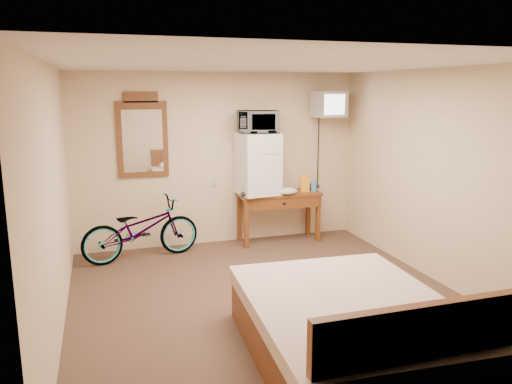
# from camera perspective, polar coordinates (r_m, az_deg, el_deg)

# --- Properties ---
(room) EXTENTS (4.60, 4.64, 2.50)m
(room) POSITION_cam_1_polar(r_m,az_deg,el_deg) (5.16, 1.70, 0.44)
(room) COLOR #432B21
(room) RESTS_ON ground
(desk) EXTENTS (1.24, 0.51, 0.75)m
(desk) POSITION_cam_1_polar(r_m,az_deg,el_deg) (7.42, 2.72, -1.12)
(desk) COLOR brown
(desk) RESTS_ON floor
(mini_fridge) EXTENTS (0.60, 0.58, 0.89)m
(mini_fridge) POSITION_cam_1_polar(r_m,az_deg,el_deg) (7.24, 0.22, 3.24)
(mini_fridge) COLOR white
(mini_fridge) RESTS_ON desk
(microwave) EXTENTS (0.64, 0.50, 0.32)m
(microwave) POSITION_cam_1_polar(r_m,az_deg,el_deg) (7.18, 0.22, 8.03)
(microwave) COLOR white
(microwave) RESTS_ON mini_fridge
(snack_bag) EXTENTS (0.14, 0.10, 0.25)m
(snack_bag) POSITION_cam_1_polar(r_m,az_deg,el_deg) (7.49, 5.62, 0.98)
(snack_bag) COLOR orange
(snack_bag) RESTS_ON desk
(blue_cup) EXTENTS (0.09, 0.09, 0.15)m
(blue_cup) POSITION_cam_1_polar(r_m,az_deg,el_deg) (7.57, 6.59, 0.68)
(blue_cup) COLOR #4589ED
(blue_cup) RESTS_ON desk
(cloth_cream) EXTENTS (0.33, 0.25, 0.10)m
(cloth_cream) POSITION_cam_1_polar(r_m,az_deg,el_deg) (7.28, 3.51, 0.10)
(cloth_cream) COLOR beige
(cloth_cream) RESTS_ON desk
(cloth_dark_a) EXTENTS (0.24, 0.18, 0.09)m
(cloth_dark_a) POSITION_cam_1_polar(r_m,az_deg,el_deg) (7.12, -0.88, -0.18)
(cloth_dark_a) COLOR black
(cloth_dark_a) RESTS_ON desk
(cloth_dark_b) EXTENTS (0.20, 0.17, 0.09)m
(cloth_dark_b) POSITION_cam_1_polar(r_m,az_deg,el_deg) (7.70, 6.56, 0.65)
(cloth_dark_b) COLOR black
(cloth_dark_b) RESTS_ON desk
(crt_television) EXTENTS (0.49, 0.59, 0.38)m
(crt_television) POSITION_cam_1_polar(r_m,az_deg,el_deg) (7.56, 8.33, 9.89)
(crt_television) COLOR black
(crt_television) RESTS_ON room
(wall_mirror) EXTENTS (0.69, 0.04, 1.18)m
(wall_mirror) POSITION_cam_1_polar(r_m,az_deg,el_deg) (7.11, -12.85, 6.22)
(wall_mirror) COLOR brown
(wall_mirror) RESTS_ON room
(bicycle) EXTENTS (1.66, 0.84, 0.83)m
(bicycle) POSITION_cam_1_polar(r_m,az_deg,el_deg) (6.88, -13.00, -4.15)
(bicycle) COLOR black
(bicycle) RESTS_ON floor
(bed) EXTENTS (1.73, 2.23, 0.90)m
(bed) POSITION_cam_1_polar(r_m,az_deg,el_deg) (4.38, 10.98, -15.17)
(bed) COLOR brown
(bed) RESTS_ON floor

